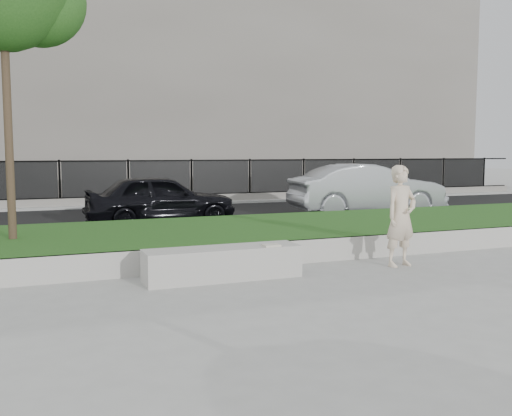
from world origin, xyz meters
name	(u,v)px	position (x,y,z in m)	size (l,w,h in m)	color
ground	(303,278)	(0.00, 0.00, 0.00)	(90.00, 90.00, 0.00)	gray
grass_bank	(235,237)	(0.00, 3.00, 0.20)	(34.00, 4.00, 0.40)	#0E3912
grass_kerb	(275,254)	(0.00, 1.04, 0.20)	(34.00, 0.08, 0.40)	#A7A49D
street	(170,217)	(0.00, 8.50, 0.02)	(34.00, 7.00, 0.04)	black
far_pavement	(141,202)	(0.00, 13.00, 0.06)	(34.00, 3.00, 0.12)	gray
iron_fence	(146,191)	(0.00, 12.00, 0.54)	(32.00, 0.30, 1.50)	slate
building_facade	(111,84)	(0.00, 20.00, 5.00)	(34.00, 10.00, 10.00)	#67615A
stone_bench	(223,263)	(-1.12, 0.40, 0.24)	(2.32, 0.58, 0.48)	#A7A49D
man	(401,216)	(1.91, 0.25, 0.83)	(0.61, 0.40, 1.66)	beige
book	(271,245)	(-0.42, 0.22, 0.49)	(0.25, 0.18, 0.03)	beige
car_dark	(160,199)	(-0.65, 6.79, 0.68)	(1.51, 3.76, 1.28)	black
car_silver	(367,189)	(5.46, 6.79, 0.78)	(1.56, 4.48, 1.48)	#999CA1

